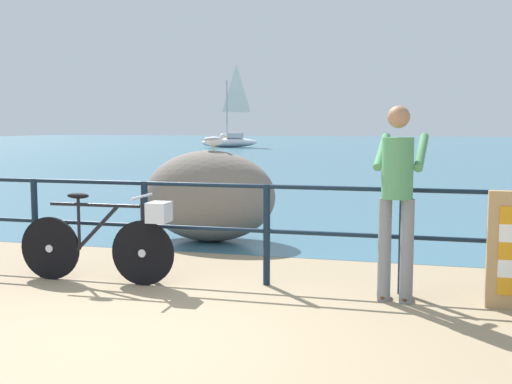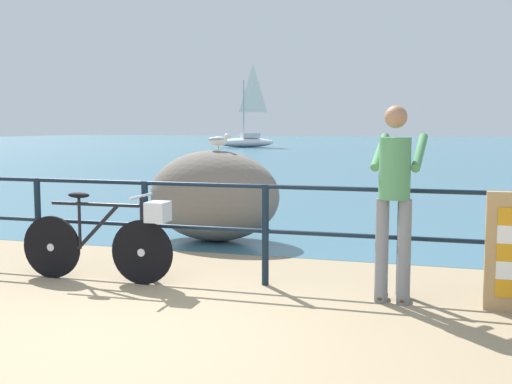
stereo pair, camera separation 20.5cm
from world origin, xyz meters
The scene contains 8 objects.
ground_plane centered at (0.00, 20.00, -0.05)m, with size 120.00×120.00×0.10m, color #937F60.
sea_surface centered at (0.00, 48.32, 0.00)m, with size 120.00×90.00×0.01m, color #38667A.
promenade_railing centered at (0.00, 1.97, 0.64)m, with size 9.37×0.07×1.02m.
bicycle centered at (-0.90, 1.62, 0.46)m, with size 1.70×0.48×0.92m.
person_at_railing centered at (1.95, 1.69, 0.99)m, with size 0.49×0.66×1.78m.
breakwater_boulder_main centered at (-0.70, 4.14, 0.63)m, with size 1.86×1.17×1.26m.
seagull centered at (-0.64, 4.19, 1.40)m, with size 0.33×0.22×0.23m.
sailboat centered at (-11.84, 40.75, 0.71)m, with size 4.27×3.74×6.16m.
Camera 1 is at (2.19, -4.12, 1.60)m, focal length 44.42 mm.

